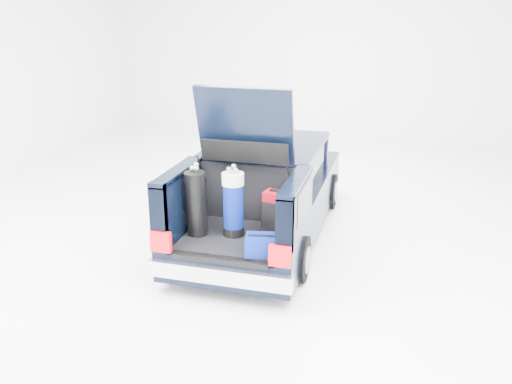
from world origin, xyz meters
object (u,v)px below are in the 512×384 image
(red_suitcase, at_px, (278,213))
(car, at_px, (266,192))
(blue_duffel, at_px, (265,245))
(black_golf_bag, at_px, (196,203))
(blue_golf_bag, at_px, (233,204))

(red_suitcase, bearing_deg, car, 121.04)
(red_suitcase, relative_size, blue_duffel, 1.13)
(red_suitcase, bearing_deg, black_golf_bag, -151.48)
(red_suitcase, xyz_separation_m, blue_duffel, (0.00, -0.65, -0.17))
(black_golf_bag, distance_m, blue_golf_bag, 0.47)
(black_golf_bag, bearing_deg, car, 89.81)
(black_golf_bag, relative_size, blue_golf_bag, 1.01)
(car, height_order, blue_golf_bag, car)
(black_golf_bag, bearing_deg, blue_duffel, -1.94)
(car, xyz_separation_m, black_golf_bag, (-0.50, -1.67, 0.36))
(car, bearing_deg, blue_duffel, -76.01)
(red_suitcase, relative_size, blue_golf_bag, 0.63)
(car, xyz_separation_m, blue_golf_bag, (-0.04, -1.55, 0.35))
(red_suitcase, distance_m, blue_duffel, 0.67)
(blue_golf_bag, height_order, blue_duffel, blue_golf_bag)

